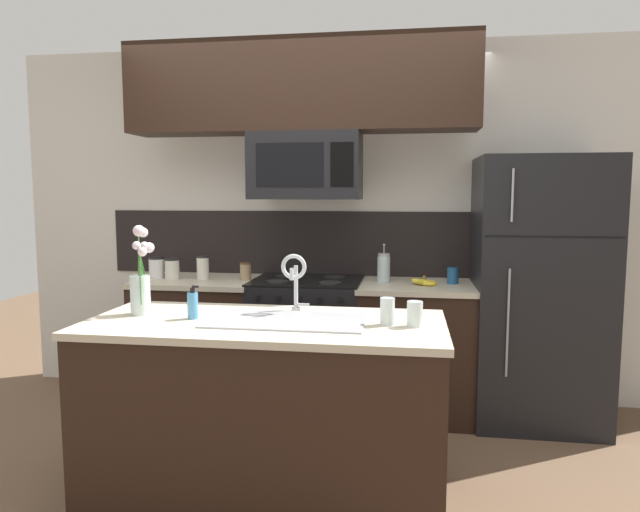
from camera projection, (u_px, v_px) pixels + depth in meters
name	position (u px, v px, depth m)	size (l,w,h in m)	color
ground_plane	(280.00, 465.00, 3.20)	(10.00, 10.00, 0.00)	brown
rear_partition	(355.00, 223.00, 4.27)	(5.20, 0.10, 2.60)	silver
splash_band	(314.00, 243.00, 4.28)	(3.18, 0.01, 0.48)	black
back_counter_left	(200.00, 340.00, 4.16)	(0.86, 0.65, 0.91)	black
back_counter_right	(416.00, 349.00, 3.92)	(0.79, 0.65, 0.91)	black
stove_range	(307.00, 344.00, 4.04)	(0.76, 0.64, 0.93)	black
microwave	(306.00, 166.00, 3.88)	(0.74, 0.40, 0.45)	black
upper_cabinet_band	(300.00, 87.00, 3.80)	(2.35, 0.34, 0.60)	black
refrigerator	(537.00, 291.00, 3.78)	(0.83, 0.74, 1.76)	black
storage_jar_tall	(157.00, 267.00, 4.14)	(0.11, 0.11, 0.15)	silver
storage_jar_medium	(172.00, 269.00, 4.10)	(0.10, 0.10, 0.15)	silver
storage_jar_short	(203.00, 267.00, 4.08)	(0.09, 0.09, 0.17)	silver
storage_jar_squat	(246.00, 271.00, 4.05)	(0.08, 0.08, 0.12)	#997F5B
banana_bunch	(424.00, 282.00, 3.81)	(0.19, 0.15, 0.08)	yellow
french_press	(384.00, 268.00, 3.96)	(0.09, 0.09, 0.27)	silver
coffee_tin	(453.00, 276.00, 3.88)	(0.08, 0.08, 0.11)	#1E5184
island_counter	(266.00, 411.00, 2.81)	(1.73, 0.78, 0.91)	black
kitchen_sink	(286.00, 335.00, 2.75)	(0.76, 0.41, 0.16)	#ADAFB5
sink_faucet	(294.00, 275.00, 2.92)	(0.14, 0.14, 0.31)	#B7BABF
dish_soap_bottle	(193.00, 305.00, 2.79)	(0.06, 0.05, 0.16)	#4C93C6
drinking_glass	(387.00, 311.00, 2.66)	(0.07, 0.07, 0.13)	silver
spare_glass	(415.00, 314.00, 2.63)	(0.07, 0.07, 0.12)	silver
flower_vase	(141.00, 285.00, 2.88)	(0.12, 0.20, 0.46)	silver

